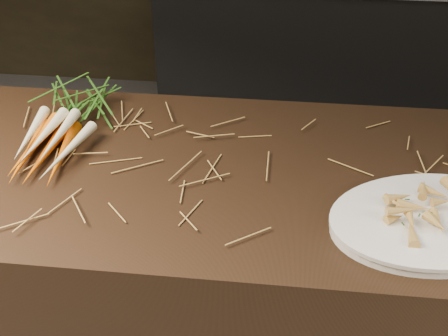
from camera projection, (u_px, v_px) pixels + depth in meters
The scene contains 6 objects.
main_counter at pixel (247, 302), 1.56m from camera, with size 2.40×0.70×0.90m, color black.
back_counter at pixel (328, 48), 3.08m from camera, with size 1.82×0.62×0.84m.
straw_bedding at pixel (252, 168), 1.30m from camera, with size 1.40×0.60×0.02m, color olive, non-canonical shape.
root_veg_bunch at pixel (65, 116), 1.43m from camera, with size 0.18×0.47×0.09m.
serving_platter at pixel (434, 223), 1.14m from camera, with size 0.43×0.29×0.02m, color white, non-canonical shape.
roasted_veg_heap at pixel (437, 209), 1.12m from camera, with size 0.21×0.15×0.05m, color #AD863A, non-canonical shape.
Camera 1 is at (0.05, -0.76, 1.66)m, focal length 45.00 mm.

